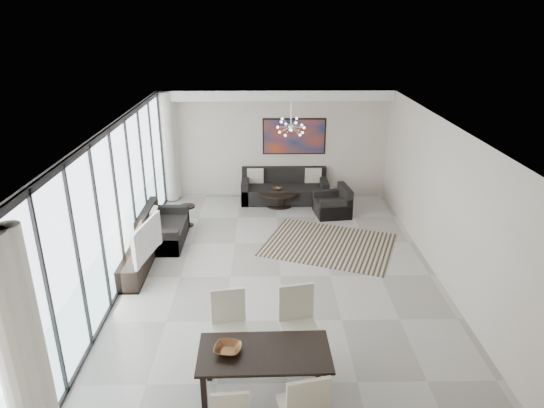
{
  "coord_description": "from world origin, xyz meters",
  "views": [
    {
      "loc": [
        -0.3,
        -8.12,
        4.71
      ],
      "look_at": [
        -0.15,
        0.62,
        1.25
      ],
      "focal_mm": 32.0,
      "sensor_mm": 36.0,
      "label": 1
    }
  ],
  "objects_px": {
    "coffee_table": "(279,197)",
    "television": "(141,239)",
    "dining_table": "(264,357)",
    "tv_console": "(136,265)",
    "sofa_main": "(284,190)"
  },
  "relations": [
    {
      "from": "sofa_main",
      "to": "tv_console",
      "type": "height_order",
      "value": "sofa_main"
    },
    {
      "from": "dining_table",
      "to": "television",
      "type": "bearing_deg",
      "value": 125.96
    },
    {
      "from": "sofa_main",
      "to": "television",
      "type": "height_order",
      "value": "television"
    },
    {
      "from": "television",
      "to": "sofa_main",
      "type": "bearing_deg",
      "value": -25.06
    },
    {
      "from": "sofa_main",
      "to": "tv_console",
      "type": "xyz_separation_m",
      "value": [
        -3.0,
        -3.98,
        -0.06
      ]
    },
    {
      "from": "sofa_main",
      "to": "dining_table",
      "type": "xyz_separation_m",
      "value": [
        -0.55,
        -7.17,
        0.33
      ]
    },
    {
      "from": "tv_console",
      "to": "television",
      "type": "height_order",
      "value": "television"
    },
    {
      "from": "coffee_table",
      "to": "sofa_main",
      "type": "xyz_separation_m",
      "value": [
        0.15,
        0.33,
        0.06
      ]
    },
    {
      "from": "sofa_main",
      "to": "television",
      "type": "bearing_deg",
      "value": -125.24
    },
    {
      "from": "tv_console",
      "to": "dining_table",
      "type": "bearing_deg",
      "value": -52.52
    },
    {
      "from": "coffee_table",
      "to": "television",
      "type": "xyz_separation_m",
      "value": [
        -2.69,
        -3.69,
        0.57
      ]
    },
    {
      "from": "tv_console",
      "to": "television",
      "type": "xyz_separation_m",
      "value": [
        0.16,
        -0.04,
        0.57
      ]
    },
    {
      "from": "tv_console",
      "to": "dining_table",
      "type": "height_order",
      "value": "dining_table"
    },
    {
      "from": "coffee_table",
      "to": "dining_table",
      "type": "distance_m",
      "value": 6.87
    },
    {
      "from": "television",
      "to": "dining_table",
      "type": "xyz_separation_m",
      "value": [
        2.29,
        -3.16,
        -0.17
      ]
    }
  ]
}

